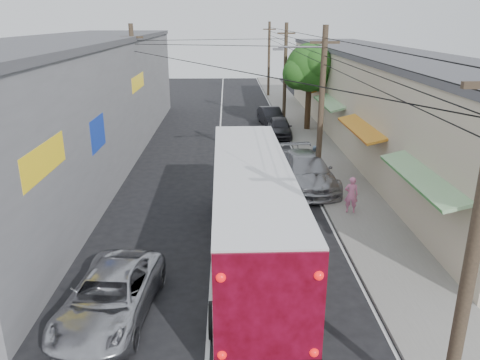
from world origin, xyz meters
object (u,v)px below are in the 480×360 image
object	(u,v)px
jeepney	(110,297)
pedestrian_near	(351,195)
parked_car_mid	(280,127)
parked_suv	(306,171)
coach_bus	(251,211)
pedestrian_far	(314,159)
parked_car_far	(271,116)

from	to	relation	value
jeepney	pedestrian_near	xyz separation A→B (m)	(8.83, 7.35, 0.24)
parked_car_mid	parked_suv	bearing A→B (deg)	-86.31
jeepney	parked_suv	size ratio (longest dim) A/B	0.86
jeepney	pedestrian_near	world-z (taller)	pedestrian_near
coach_bus	parked_car_mid	xyz separation A→B (m)	(3.03, 18.53, -1.13)
coach_bus	parked_suv	distance (m)	8.33
pedestrian_near	pedestrian_far	world-z (taller)	pedestrian_near
jeepney	parked_suv	xyz separation A→B (m)	(7.44, 11.09, 0.15)
parked_suv	parked_car_mid	size ratio (longest dim) A/B	1.40
jeepney	pedestrian_far	world-z (taller)	pedestrian_far
parked_suv	parked_car_mid	world-z (taller)	parked_suv
coach_bus	pedestrian_near	distance (m)	6.09
parked_car_mid	pedestrian_near	xyz separation A→B (m)	(1.57, -14.64, 0.23)
parked_suv	pedestrian_near	world-z (taller)	pedestrian_near
coach_bus	pedestrian_near	world-z (taller)	coach_bus
coach_bus	pedestrian_near	size ratio (longest dim) A/B	7.55
coach_bus	parked_car_mid	size ratio (longest dim) A/B	2.97
jeepney	parked_car_far	world-z (taller)	parked_car_far
parked_car_mid	pedestrian_near	size ratio (longest dim) A/B	2.54
jeepney	pedestrian_near	size ratio (longest dim) A/B	3.05
parked_car_mid	parked_car_far	size ratio (longest dim) A/B	0.96
coach_bus	pedestrian_far	xyz separation A→B (m)	(4.01, 9.74, -0.97)
coach_bus	parked_car_far	xyz separation A→B (m)	(2.74, 22.57, -1.13)
jeepney	parked_suv	distance (m)	13.35
parked_car_far	pedestrian_near	xyz separation A→B (m)	(1.86, -18.69, 0.23)
parked_car_far	pedestrian_far	bearing A→B (deg)	-92.06
jeepney	parked_suv	world-z (taller)	parked_suv
coach_bus	jeepney	bearing A→B (deg)	-141.43
jeepney	parked_car_mid	distance (m)	23.16
parked_suv	coach_bus	bearing A→B (deg)	-119.84
parked_car_far	parked_car_mid	bearing A→B (deg)	-93.62
jeepney	pedestrian_near	distance (m)	11.50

